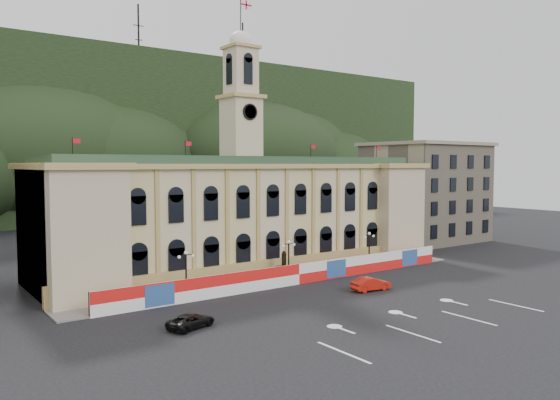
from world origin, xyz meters
TOP-DOWN VIEW (x-y plane):
  - ground at (0.00, 0.00)m, footprint 260.00×260.00m
  - lane_markings at (0.00, -5.00)m, footprint 26.00×10.00m
  - hill_ridge at (0.03, 121.99)m, footprint 230.00×80.00m
  - city_hall at (0.00, 27.63)m, footprint 56.20×17.60m
  - side_building_right at (43.00, 30.93)m, footprint 21.00×17.00m
  - hoarding_fence at (0.06, 15.07)m, footprint 50.00×0.44m
  - pavement at (0.00, 17.75)m, footprint 56.00×5.50m
  - statue at (0.00, 18.00)m, footprint 1.40×1.40m
  - lamp_left at (-14.00, 17.00)m, footprint 1.96×0.44m
  - lamp_center at (0.00, 17.00)m, footprint 1.96×0.44m
  - lamp_right at (14.00, 17.00)m, footprint 1.96×0.44m
  - red_sedan at (4.69, 7.50)m, footprint 2.94×5.20m
  - black_suv at (-18.65, 6.62)m, footprint 4.67×5.80m

SIDE VIEW (x-z plane):
  - ground at x=0.00m, z-range 0.00..0.00m
  - lane_markings at x=0.00m, z-range -0.01..0.01m
  - pavement at x=0.00m, z-range 0.00..0.16m
  - black_suv at x=-18.65m, z-range 0.00..1.29m
  - red_sedan at x=4.69m, z-range 0.00..1.57m
  - statue at x=0.00m, z-range -0.67..3.05m
  - hoarding_fence at x=0.06m, z-range 0.00..2.50m
  - lamp_left at x=-14.00m, z-range 0.50..5.65m
  - lamp_center at x=0.00m, z-range 0.50..5.65m
  - lamp_right at x=14.00m, z-range 0.50..5.65m
  - city_hall at x=0.00m, z-range -10.70..26.40m
  - side_building_right at x=43.00m, z-range 0.03..18.63m
  - hill_ridge at x=0.03m, z-range -12.52..51.48m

